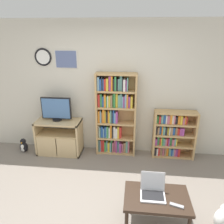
{
  "coord_description": "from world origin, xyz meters",
  "views": [
    {
      "loc": [
        0.53,
        -2.26,
        2.36
      ],
      "look_at": [
        0.16,
        1.01,
        1.15
      ],
      "focal_mm": 35.0,
      "sensor_mm": 36.0,
      "label": 1
    }
  ],
  "objects_px": {
    "tv_stand": "(59,137)",
    "penguin_figurine": "(24,146)",
    "cat": "(222,217)",
    "laptop": "(153,190)",
    "television": "(56,109)",
    "bookshelf_tall": "(114,115)",
    "remote_near_laptop": "(177,206)",
    "bookshelf_short": "(171,134)",
    "coffee_table": "(157,200)"
  },
  "relations": [
    {
      "from": "television",
      "to": "bookshelf_tall",
      "type": "bearing_deg",
      "value": 4.85
    },
    {
      "from": "tv_stand",
      "to": "laptop",
      "type": "xyz_separation_m",
      "value": [
        1.77,
        -1.58,
        0.16
      ]
    },
    {
      "from": "bookshelf_tall",
      "to": "television",
      "type": "bearing_deg",
      "value": -175.15
    },
    {
      "from": "television",
      "to": "bookshelf_short",
      "type": "bearing_deg",
      "value": 2.14
    },
    {
      "from": "tv_stand",
      "to": "penguin_figurine",
      "type": "height_order",
      "value": "tv_stand"
    },
    {
      "from": "television",
      "to": "bookshelf_short",
      "type": "height_order",
      "value": "television"
    },
    {
      "from": "bookshelf_tall",
      "to": "laptop",
      "type": "bearing_deg",
      "value": -69.21
    },
    {
      "from": "tv_stand",
      "to": "laptop",
      "type": "relative_size",
      "value": 2.9
    },
    {
      "from": "tv_stand",
      "to": "bookshelf_tall",
      "type": "relative_size",
      "value": 0.53
    },
    {
      "from": "bookshelf_short",
      "to": "laptop",
      "type": "bearing_deg",
      "value": -105.38
    },
    {
      "from": "remote_near_laptop",
      "to": "penguin_figurine",
      "type": "height_order",
      "value": "remote_near_laptop"
    },
    {
      "from": "tv_stand",
      "to": "penguin_figurine",
      "type": "bearing_deg",
      "value": -175.09
    },
    {
      "from": "television",
      "to": "laptop",
      "type": "bearing_deg",
      "value": -42.26
    },
    {
      "from": "coffee_table",
      "to": "penguin_figurine",
      "type": "bearing_deg",
      "value": 148.8
    },
    {
      "from": "laptop",
      "to": "cat",
      "type": "distance_m",
      "value": 0.98
    },
    {
      "from": "laptop",
      "to": "tv_stand",
      "type": "bearing_deg",
      "value": 138.48
    },
    {
      "from": "remote_near_laptop",
      "to": "penguin_figurine",
      "type": "relative_size",
      "value": 0.55
    },
    {
      "from": "bookshelf_tall",
      "to": "penguin_figurine",
      "type": "relative_size",
      "value": 5.51
    },
    {
      "from": "laptop",
      "to": "remote_near_laptop",
      "type": "bearing_deg",
      "value": -33.48
    },
    {
      "from": "tv_stand",
      "to": "laptop",
      "type": "distance_m",
      "value": 2.38
    },
    {
      "from": "television",
      "to": "bookshelf_tall",
      "type": "relative_size",
      "value": 0.36
    },
    {
      "from": "coffee_table",
      "to": "laptop",
      "type": "bearing_deg",
      "value": 139.78
    },
    {
      "from": "bookshelf_short",
      "to": "cat",
      "type": "distance_m",
      "value": 1.77
    },
    {
      "from": "coffee_table",
      "to": "cat",
      "type": "xyz_separation_m",
      "value": [
        0.85,
        0.07,
        -0.26
      ]
    },
    {
      "from": "penguin_figurine",
      "to": "cat",
      "type": "bearing_deg",
      "value": -23.49
    },
    {
      "from": "tv_stand",
      "to": "cat",
      "type": "distance_m",
      "value": 3.1
    },
    {
      "from": "laptop",
      "to": "television",
      "type": "bearing_deg",
      "value": 138.05
    },
    {
      "from": "bookshelf_short",
      "to": "television",
      "type": "bearing_deg",
      "value": -177.86
    },
    {
      "from": "remote_near_laptop",
      "to": "penguin_figurine",
      "type": "distance_m",
      "value": 3.29
    },
    {
      "from": "tv_stand",
      "to": "bookshelf_tall",
      "type": "height_order",
      "value": "bookshelf_tall"
    },
    {
      "from": "bookshelf_tall",
      "to": "coffee_table",
      "type": "xyz_separation_m",
      "value": [
        0.71,
        -1.77,
        -0.44
      ]
    },
    {
      "from": "laptop",
      "to": "penguin_figurine",
      "type": "bearing_deg",
      "value": 149.32
    },
    {
      "from": "bookshelf_tall",
      "to": "remote_near_laptop",
      "type": "distance_m",
      "value": 2.15
    },
    {
      "from": "television",
      "to": "remote_near_laptop",
      "type": "distance_m",
      "value": 2.78
    },
    {
      "from": "tv_stand",
      "to": "coffee_table",
      "type": "relative_size",
      "value": 1.1
    },
    {
      "from": "bookshelf_short",
      "to": "remote_near_laptop",
      "type": "distance_m",
      "value": 1.9
    },
    {
      "from": "television",
      "to": "laptop",
      "type": "relative_size",
      "value": 1.93
    },
    {
      "from": "television",
      "to": "penguin_figurine",
      "type": "distance_m",
      "value": 1.09
    },
    {
      "from": "laptop",
      "to": "penguin_figurine",
      "type": "height_order",
      "value": "laptop"
    },
    {
      "from": "bookshelf_tall",
      "to": "bookshelf_short",
      "type": "relative_size",
      "value": 1.73
    },
    {
      "from": "bookshelf_tall",
      "to": "bookshelf_short",
      "type": "distance_m",
      "value": 1.18
    },
    {
      "from": "tv_stand",
      "to": "penguin_figurine",
      "type": "relative_size",
      "value": 2.94
    },
    {
      "from": "bookshelf_tall",
      "to": "tv_stand",
      "type": "bearing_deg",
      "value": -172.74
    },
    {
      "from": "coffee_table",
      "to": "laptop",
      "type": "distance_m",
      "value": 0.14
    },
    {
      "from": "bookshelf_short",
      "to": "penguin_figurine",
      "type": "bearing_deg",
      "value": -176.28
    },
    {
      "from": "bookshelf_short",
      "to": "coffee_table",
      "type": "xyz_separation_m",
      "value": [
        -0.42,
        -1.76,
        -0.08
      ]
    },
    {
      "from": "television",
      "to": "bookshelf_short",
      "type": "relative_size",
      "value": 0.62
    },
    {
      "from": "remote_near_laptop",
      "to": "cat",
      "type": "bearing_deg",
      "value": 125.67
    },
    {
      "from": "bookshelf_tall",
      "to": "cat",
      "type": "xyz_separation_m",
      "value": [
        1.56,
        -1.7,
        -0.69
      ]
    },
    {
      "from": "penguin_figurine",
      "to": "coffee_table",
      "type": "bearing_deg",
      "value": -31.2
    }
  ]
}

